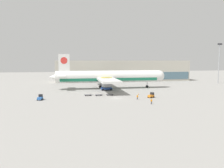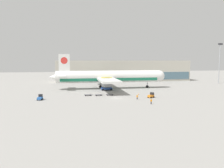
% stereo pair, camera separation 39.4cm
% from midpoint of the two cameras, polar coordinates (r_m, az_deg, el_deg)
% --- Properties ---
extents(ground_plane, '(400.00, 400.00, 0.00)m').
position_cam_midpoint_polar(ground_plane, '(80.72, 1.10, -3.79)').
color(ground_plane, gray).
extents(terminal_building, '(90.00, 18.20, 14.00)m').
position_cam_midpoint_polar(terminal_building, '(150.69, 2.82, 3.48)').
color(terminal_building, '#BCB7A8').
rests_on(terminal_building, ground_plane).
extents(light_mast, '(2.80, 0.50, 24.36)m').
position_cam_midpoint_polar(light_mast, '(148.48, 26.10, 5.55)').
color(light_mast, '#9EA0A5').
rests_on(light_mast, ground_plane).
extents(airplane_main, '(58.06, 48.10, 17.00)m').
position_cam_midpoint_polar(airplane_main, '(108.29, -1.24, 1.85)').
color(airplane_main, white).
rests_on(airplane_main, ground_plane).
extents(scissor_lift_loader, '(5.24, 3.42, 6.16)m').
position_cam_midpoint_polar(scissor_lift_loader, '(102.81, -1.57, -0.36)').
color(scissor_lift_loader, '#284C99').
rests_on(scissor_lift_loader, ground_plane).
extents(baggage_tug_foreground, '(2.82, 2.52, 2.00)m').
position_cam_midpoint_polar(baggage_tug_foreground, '(83.44, 10.09, -2.95)').
color(baggage_tug_foreground, orange).
rests_on(baggage_tug_foreground, ground_plane).
extents(baggage_tug_mid, '(2.06, 2.68, 2.00)m').
position_cam_midpoint_polar(baggage_tug_mid, '(81.42, -18.37, -3.39)').
color(baggage_tug_mid, '#2D66B7').
rests_on(baggage_tug_mid, ground_plane).
extents(baggage_dolly_lead, '(3.77, 1.86, 0.48)m').
position_cam_midpoint_polar(baggage_dolly_lead, '(87.50, -6.41, -2.80)').
color(baggage_dolly_lead, '#56565B').
rests_on(baggage_dolly_lead, ground_plane).
extents(baggage_dolly_second, '(3.77, 1.86, 0.48)m').
position_cam_midpoint_polar(baggage_dolly_second, '(87.27, -3.61, -2.80)').
color(baggage_dolly_second, '#56565B').
rests_on(baggage_dolly_second, ground_plane).
extents(baggage_dolly_third, '(3.77, 1.86, 0.48)m').
position_cam_midpoint_polar(baggage_dolly_third, '(88.01, -0.73, -2.71)').
color(baggage_dolly_third, '#56565B').
rests_on(baggage_dolly_third, ground_plane).
extents(ground_crew_near, '(0.57, 0.26, 1.79)m').
position_cam_midpoint_polar(ground_crew_near, '(71.17, 10.11, -4.36)').
color(ground_crew_near, black).
rests_on(ground_crew_near, ground_plane).
extents(ground_crew_far, '(0.52, 0.36, 1.75)m').
position_cam_midpoint_polar(ground_crew_far, '(78.97, 6.51, -3.30)').
color(ground_crew_far, black).
rests_on(ground_crew_far, ground_plane).
extents(traffic_cone_near, '(0.40, 0.40, 0.74)m').
position_cam_midpoint_polar(traffic_cone_near, '(90.39, 6.88, -2.53)').
color(traffic_cone_near, black).
rests_on(traffic_cone_near, ground_plane).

